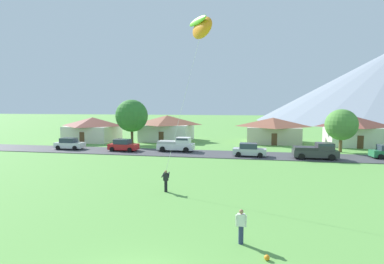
{
  "coord_description": "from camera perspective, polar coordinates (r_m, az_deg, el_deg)",
  "views": [
    {
      "loc": [
        4.15,
        -9.39,
        6.57
      ],
      "look_at": [
        -0.77,
        15.69,
        4.32
      ],
      "focal_mm": 28.09,
      "sensor_mm": 36.0,
      "label": 1
    }
  ],
  "objects": [
    {
      "name": "kite_flyer_with_kite",
      "position": [
        24.98,
        1.67,
        18.6
      ],
      "size": [
        4.02,
        4.09,
        13.59
      ],
      "color": "black",
      "rests_on": "ground"
    },
    {
      "name": "tree_left_of_center",
      "position": [
        51.69,
        -11.37,
        3.04
      ],
      "size": [
        5.44,
        5.44,
        7.6
      ],
      "color": "#4C3823",
      "rests_on": "ground"
    },
    {
      "name": "pickup_truck_white_east_side",
      "position": [
        42.93,
        -2.9,
        -2.36
      ],
      "size": [
        5.21,
        2.33,
        1.99
      ],
      "color": "white",
      "rests_on": "road_strip"
    },
    {
      "name": "house_rightmost",
      "position": [
        58.44,
        -18.32,
        0.57
      ],
      "size": [
        9.0,
        8.04,
        4.43
      ],
      "color": "beige",
      "rests_on": "ground"
    },
    {
      "name": "parked_car_white_east_end",
      "position": [
        48.52,
        -22.23,
        -2.1
      ],
      "size": [
        4.24,
        2.16,
        1.68
      ],
      "color": "white",
      "rests_on": "road_strip"
    },
    {
      "name": "pickup_truck_charcoal_west_side",
      "position": [
        39.76,
        22.51,
        -3.33
      ],
      "size": [
        5.24,
        2.41,
        1.99
      ],
      "color": "#333338",
      "rests_on": "road_strip"
    },
    {
      "name": "watcher_person",
      "position": [
        15.11,
        9.3,
        -17.16
      ],
      "size": [
        0.56,
        0.24,
        1.68
      ],
      "color": "navy",
      "rests_on": "ground"
    },
    {
      "name": "road_strip",
      "position": [
        40.71,
        5.13,
        -4.22
      ],
      "size": [
        160.0,
        6.29,
        0.08
      ],
      "primitive_type": "cube",
      "color": "#424247",
      "rests_on": "ground"
    },
    {
      "name": "soccer_ball",
      "position": [
        14.2,
        14.04,
        -22.13
      ],
      "size": [
        0.24,
        0.24,
        0.24
      ],
      "primitive_type": "sphere",
      "color": "orange",
      "rests_on": "ground"
    },
    {
      "name": "parked_car_red_mid_east",
      "position": [
        44.35,
        -12.92,
        -2.49
      ],
      "size": [
        4.24,
        2.16,
        1.68
      ],
      "color": "red",
      "rests_on": "road_strip"
    },
    {
      "name": "parked_car_silver_west_end",
      "position": [
        39.38,
        10.83,
        -3.39
      ],
      "size": [
        4.27,
        2.21,
        1.68
      ],
      "color": "#B7BCC1",
      "rests_on": "road_strip"
    },
    {
      "name": "house_left_center",
      "position": [
        55.66,
        28.34,
        0.25
      ],
      "size": [
        8.74,
        7.09,
        4.86
      ],
      "color": "silver",
      "rests_on": "ground"
    },
    {
      "name": "house_leftmost",
      "position": [
        56.66,
        -4.72,
        0.85
      ],
      "size": [
        9.51,
        8.55,
        4.75
      ],
      "color": "silver",
      "rests_on": "ground"
    },
    {
      "name": "house_right_center",
      "position": [
        55.29,
        15.07,
        0.42
      ],
      "size": [
        9.59,
        8.6,
        4.44
      ],
      "color": "beige",
      "rests_on": "ground"
    },
    {
      "name": "tree_near_left",
      "position": [
        47.07,
        26.49,
        1.24
      ],
      "size": [
        4.38,
        4.38,
        6.1
      ],
      "color": "brown",
      "rests_on": "ground"
    }
  ]
}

